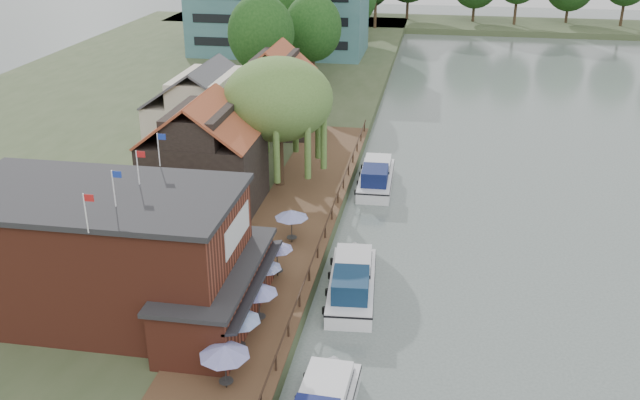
# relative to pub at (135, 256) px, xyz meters

# --- Properties ---
(ground) EXTENTS (260.00, 260.00, 0.00)m
(ground) POSITION_rel_pub_xyz_m (14.00, 1.00, -4.65)
(ground) COLOR #505C59
(ground) RESTS_ON ground
(land_bank) EXTENTS (50.00, 140.00, 1.00)m
(land_bank) POSITION_rel_pub_xyz_m (-16.00, 36.00, -4.15)
(land_bank) COLOR #384728
(land_bank) RESTS_ON ground
(quay_deck) EXTENTS (6.00, 50.00, 0.10)m
(quay_deck) POSITION_rel_pub_xyz_m (6.00, 11.00, -3.60)
(quay_deck) COLOR #47301E
(quay_deck) RESTS_ON land_bank
(quay_rail) EXTENTS (0.20, 49.00, 1.00)m
(quay_rail) POSITION_rel_pub_xyz_m (8.70, 11.50, -3.15)
(quay_rail) COLOR black
(quay_rail) RESTS_ON land_bank
(pub) EXTENTS (20.00, 11.00, 7.30)m
(pub) POSITION_rel_pub_xyz_m (0.00, 0.00, 0.00)
(pub) COLOR maroon
(pub) RESTS_ON land_bank
(hotel_block) EXTENTS (25.40, 12.40, 12.30)m
(hotel_block) POSITION_rel_pub_xyz_m (-8.00, 71.00, 2.50)
(hotel_block) COLOR #38666B
(hotel_block) RESTS_ON land_bank
(cottage_a) EXTENTS (8.60, 7.60, 8.50)m
(cottage_a) POSITION_rel_pub_xyz_m (-1.00, 15.00, 0.60)
(cottage_a) COLOR black
(cottage_a) RESTS_ON land_bank
(cottage_b) EXTENTS (9.60, 8.60, 8.50)m
(cottage_b) POSITION_rel_pub_xyz_m (-4.00, 25.00, 0.60)
(cottage_b) COLOR beige
(cottage_b) RESTS_ON land_bank
(cottage_c) EXTENTS (7.60, 7.60, 8.50)m
(cottage_c) POSITION_rel_pub_xyz_m (0.00, 34.00, 0.60)
(cottage_c) COLOR black
(cottage_c) RESTS_ON land_bank
(willow) EXTENTS (8.60, 8.60, 10.43)m
(willow) POSITION_rel_pub_xyz_m (3.50, 20.00, 1.56)
(willow) COLOR #476B2D
(willow) RESTS_ON land_bank
(umbrella_0) EXTENTS (2.46, 2.46, 2.38)m
(umbrella_0) POSITION_rel_pub_xyz_m (6.66, -5.67, -2.36)
(umbrella_0) COLOR navy
(umbrella_0) RESTS_ON quay_deck
(umbrella_1) EXTENTS (2.40, 2.40, 2.38)m
(umbrella_1) POSITION_rel_pub_xyz_m (6.46, -2.72, -2.36)
(umbrella_1) COLOR #1C459B
(umbrella_1) RESTS_ON quay_deck
(umbrella_2) EXTENTS (2.15, 2.15, 2.38)m
(umbrella_2) POSITION_rel_pub_xyz_m (6.84, 0.07, -2.36)
(umbrella_2) COLOR #1B2294
(umbrella_2) RESTS_ON quay_deck
(umbrella_3) EXTENTS (2.02, 2.02, 2.38)m
(umbrella_3) POSITION_rel_pub_xyz_m (6.49, 2.87, -2.36)
(umbrella_3) COLOR navy
(umbrella_3) RESTS_ON quay_deck
(umbrella_4) EXTENTS (2.00, 2.00, 2.38)m
(umbrella_4) POSITION_rel_pub_xyz_m (6.66, 5.31, -2.36)
(umbrella_4) COLOR navy
(umbrella_4) RESTS_ON quay_deck
(umbrella_5) EXTENTS (2.29, 2.29, 2.38)m
(umbrella_5) POSITION_rel_pub_xyz_m (6.60, 9.93, -2.36)
(umbrella_5) COLOR navy
(umbrella_5) RESTS_ON quay_deck
(cruiser_1) EXTENTS (3.83, 9.85, 2.33)m
(cruiser_1) POSITION_rel_pub_xyz_m (11.24, 5.70, -3.49)
(cruiser_1) COLOR white
(cruiser_1) RESTS_ON ground
(cruiser_2) EXTENTS (3.27, 9.52, 2.27)m
(cruiser_2) POSITION_rel_pub_xyz_m (10.99, 23.54, -3.51)
(cruiser_2) COLOR silver
(cruiser_2) RESTS_ON ground
(bank_tree_0) EXTENTS (7.36, 7.36, 11.83)m
(bank_tree_0) POSITION_rel_pub_xyz_m (-3.99, 44.64, 2.27)
(bank_tree_0) COLOR #143811
(bank_tree_0) RESTS_ON land_bank
(bank_tree_1) EXTENTS (6.89, 6.89, 11.07)m
(bank_tree_1) POSITION_rel_pub_xyz_m (0.46, 51.96, 1.89)
(bank_tree_1) COLOR #143811
(bank_tree_1) RESTS_ON land_bank
(bank_tree_2) EXTENTS (8.12, 8.12, 14.22)m
(bank_tree_2) POSITION_rel_pub_xyz_m (-2.83, 59.79, 3.46)
(bank_tree_2) COLOR #143811
(bank_tree_2) RESTS_ON land_bank
(bank_tree_3) EXTENTS (8.72, 8.72, 12.30)m
(bank_tree_3) POSITION_rel_pub_xyz_m (0.98, 80.72, 2.50)
(bank_tree_3) COLOR #143811
(bank_tree_3) RESTS_ON land_bank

